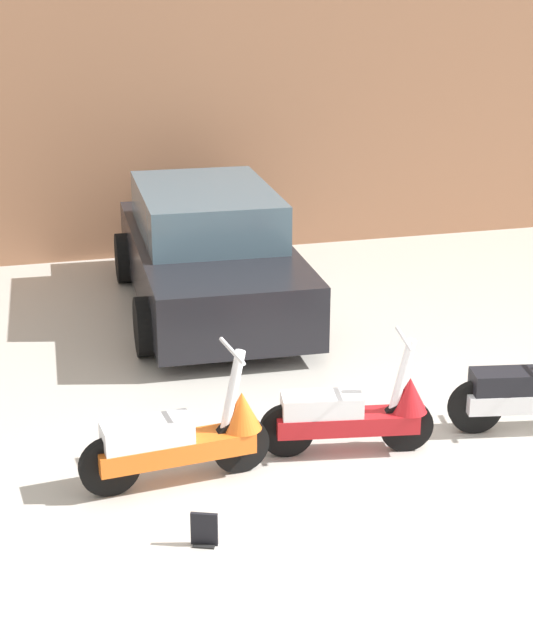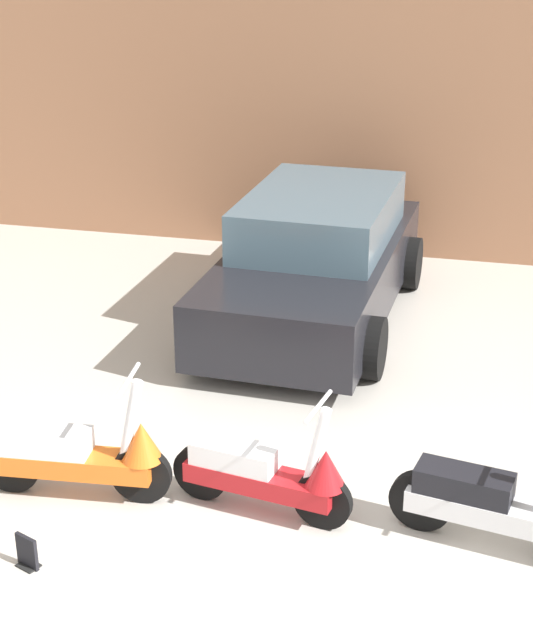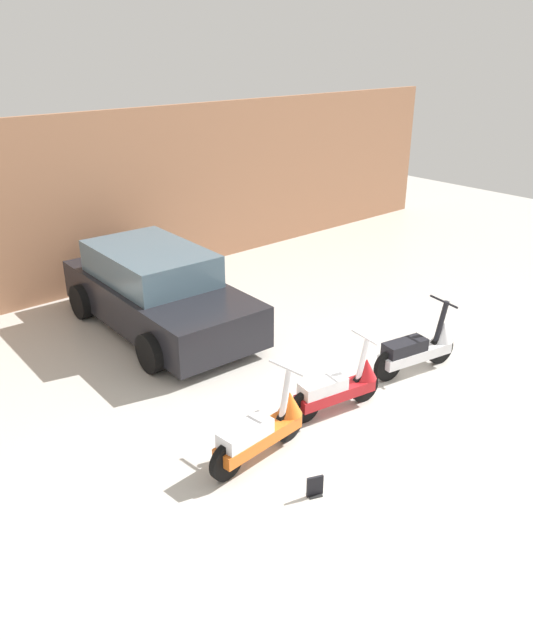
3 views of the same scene
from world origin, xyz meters
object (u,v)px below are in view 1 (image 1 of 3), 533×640
scooter_front_left (184,438)px  placard_near_left_scooter (204,531)px  car_rear_left (209,253)px  scooter_front_right (355,413)px

scooter_front_left → placard_near_left_scooter: 1.00m
car_rear_left → scooter_front_left: bearing=-12.2°
scooter_front_right → placard_near_left_scooter: scooter_front_right is taller
placard_near_left_scooter → car_rear_left: bearing=77.6°
car_rear_left → scooter_front_right: bearing=8.3°
car_rear_left → placard_near_left_scooter: (-1.13, -5.13, -0.58)m
scooter_front_left → car_rear_left: bearing=70.0°
scooter_front_left → placard_near_left_scooter: size_ratio=6.12×
scooter_front_left → placard_near_left_scooter: bearing=-97.6°
scooter_front_left → car_rear_left: size_ratio=0.37×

